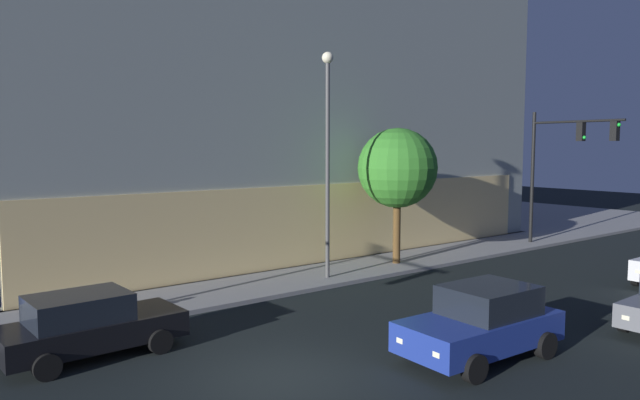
% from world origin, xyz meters
% --- Properties ---
extents(ground_plane, '(120.00, 120.00, 0.00)m').
position_xyz_m(ground_plane, '(0.00, 0.00, 0.00)').
color(ground_plane, black).
extents(modern_building, '(29.32, 31.69, 19.90)m').
position_xyz_m(modern_building, '(9.02, 25.02, 9.88)').
color(modern_building, '#4C4C51').
rests_on(modern_building, ground).
extents(traffic_light_far_corner, '(0.51, 4.87, 6.79)m').
position_xyz_m(traffic_light_far_corner, '(20.39, 5.13, 4.89)').
color(traffic_light_far_corner, black).
rests_on(traffic_light_far_corner, sidewalk_corner).
extents(street_lamp_sidewalk, '(0.44, 0.44, 8.55)m').
position_xyz_m(street_lamp_sidewalk, '(6.80, 6.89, 5.47)').
color(street_lamp_sidewalk, '#4A4A4A').
rests_on(street_lamp_sidewalk, sidewalk_corner).
extents(sidewalk_tree, '(3.41, 3.41, 5.82)m').
position_xyz_m(sidewalk_tree, '(10.90, 7.24, 4.24)').
color(sidewalk_tree, brown).
rests_on(sidewalk_tree, sidewalk_corner).
extents(car_black, '(4.40, 2.17, 1.61)m').
position_xyz_m(car_black, '(-3.00, 4.08, 0.82)').
color(car_black, black).
rests_on(car_black, ground).
extents(car_blue, '(4.31, 2.30, 1.78)m').
position_xyz_m(car_blue, '(4.62, -1.93, 0.89)').
color(car_blue, navy).
rests_on(car_blue, ground).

